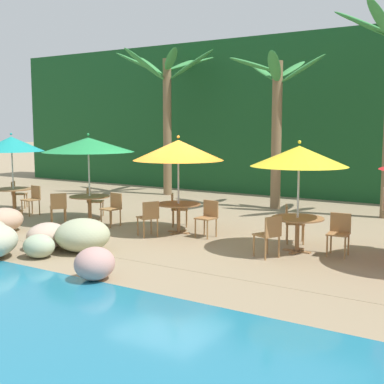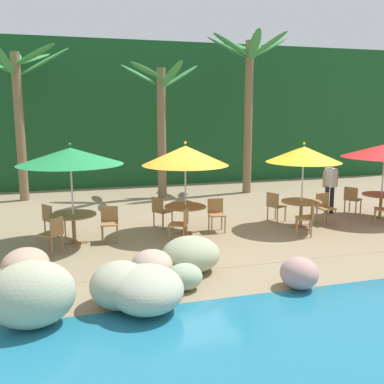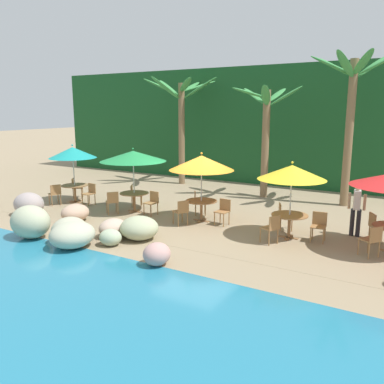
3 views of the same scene
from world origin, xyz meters
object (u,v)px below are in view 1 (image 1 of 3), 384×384
Objects in this scene: palm_tree_nearest at (167,94)px; chair_yellow_inland at (291,221)px; umbrella_orange at (178,150)px; chair_yellow_seaward at (339,231)px; chair_teal_inland at (17,192)px; palm_tree_second at (277,108)px; umbrella_yellow at (299,156)px; chair_yellow_left at (270,233)px; umbrella_teal at (11,144)px; chair_orange_inland at (176,207)px; chair_orange_left at (149,216)px; chair_teal_seaward at (33,198)px; dining_table_yellow at (297,223)px; dining_table_green at (90,200)px; chair_green_inland at (93,200)px; dining_table_orange at (178,208)px; dining_table_teal at (14,193)px; umbrella_green at (88,145)px; chair_green_left at (58,206)px; chair_orange_seaward at (208,216)px; chair_green_seaward at (113,207)px.

chair_yellow_inland is at bearing -36.65° from palm_tree_nearest.
umbrella_orange is 4.35m from chair_yellow_seaward.
palm_tree_second reaches higher than chair_teal_inland.
chair_yellow_left is at bearing -108.52° from umbrella_yellow.
umbrella_teal is 5.77m from chair_orange_inland.
chair_teal_inland and chair_orange_left have the same top height.
palm_tree_nearest is (-4.11, 6.60, 3.32)m from chair_orange_left.
chair_teal_seaward reaches higher than dining_table_yellow.
chair_teal_inland is 0.79× the size of dining_table_green.
chair_green_inland is 3.41m from dining_table_orange.
dining_table_teal is 1.26× the size of chair_orange_left.
palm_tree_nearest is at bearing 104.82° from umbrella_green.
chair_teal_seaward is 1.90m from chair_green_inland.
chair_orange_left is at bearing -6.34° from dining_table_teal.
chair_green_left is (2.70, -0.71, -0.10)m from dining_table_teal.
chair_teal_inland is at bearing 170.97° from dining_table_green.
chair_yellow_left is (3.48, -1.78, 0.00)m from chair_orange_inland.
chair_teal_seaward is 1.99m from chair_green_left.
dining_table_yellow is 0.86m from chair_yellow_seaward.
umbrella_teal is at bearing -178.44° from dining_table_orange.
chair_orange_inland is at bearing 152.86° from chair_yellow_left.
umbrella_orange reaches higher than chair_yellow_seaward.
dining_table_teal is 0.44× the size of umbrella_green.
chair_orange_inland is at bearing 165.47° from umbrella_yellow.
chair_orange_seaward is 0.16× the size of palm_tree_nearest.
umbrella_orange is (6.00, 0.16, 1.44)m from dining_table_teal.
palm_tree_nearest is at bearing 127.27° from umbrella_orange.
umbrella_green is 0.46× the size of palm_tree_nearest.
umbrella_orange is at bearing 14.84° from chair_green_left.
umbrella_orange reaches higher than chair_orange_seaward.
chair_green_seaward is 2.00m from dining_table_orange.
chair_orange_left is (-1.17, -0.80, 0.00)m from chair_orange_seaward.
chair_yellow_inland is at bearing 3.93° from dining_table_teal.
umbrella_teal is at bearing -179.77° from chair_yellow_seaward.
dining_table_orange is at bearing -95.05° from palm_tree_second.
chair_teal_seaward is at bearing 179.91° from dining_table_green.
umbrella_teal is 2.81× the size of chair_yellow_left.
palm_tree_second is (-2.79, 5.21, 1.18)m from umbrella_yellow.
chair_yellow_seaward is at bearing -9.88° from chair_orange_inland.
dining_table_teal is 9.01m from chair_yellow_left.
chair_green_left is 7.40m from chair_yellow_seaward.
dining_table_teal and dining_table_yellow have the same top height.
umbrella_green is at bearing -176.92° from dining_table_orange.
chair_yellow_seaward is at bearing 11.66° from dining_table_yellow.
chair_yellow_left is (6.25, -0.23, 0.00)m from chair_green_left.
chair_teal_inland reaches higher than dining_table_teal.
chair_green_seaward and chair_orange_seaward have the same top height.
dining_table_green is 0.45× the size of umbrella_orange.
umbrella_orange reaches higher than dining_table_orange.
umbrella_green is at bearing -75.18° from palm_tree_nearest.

